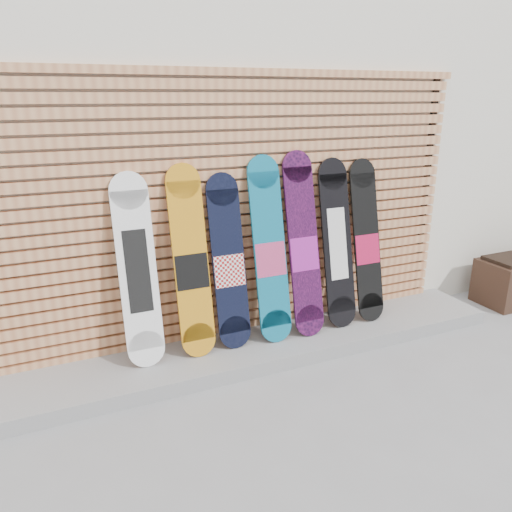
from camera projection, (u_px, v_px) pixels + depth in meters
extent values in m
plane|color=gray|center=(304.00, 393.00, 3.68)|extent=(80.00, 80.00, 0.00)
cube|color=silver|center=(208.00, 119.00, 6.36)|extent=(12.00, 5.00, 3.60)
cube|color=gray|center=(249.00, 349.00, 4.20)|extent=(4.60, 0.70, 0.12)
cube|color=#C27D51|center=(237.00, 327.00, 4.42)|extent=(4.20, 0.05, 0.08)
cube|color=#C27D51|center=(236.00, 317.00, 4.39)|extent=(4.20, 0.05, 0.08)
cube|color=#C27D51|center=(236.00, 306.00, 4.36)|extent=(4.20, 0.05, 0.07)
cube|color=#C27D51|center=(236.00, 296.00, 4.33)|extent=(4.20, 0.05, 0.07)
cube|color=#C27D51|center=(236.00, 286.00, 4.30)|extent=(4.20, 0.05, 0.07)
cube|color=#C27D51|center=(236.00, 275.00, 4.27)|extent=(4.20, 0.05, 0.07)
cube|color=#C27D51|center=(236.00, 265.00, 4.24)|extent=(4.20, 0.05, 0.07)
cube|color=#C27D51|center=(236.00, 254.00, 4.21)|extent=(4.20, 0.05, 0.07)
cube|color=#C27D51|center=(235.00, 243.00, 4.18)|extent=(4.20, 0.05, 0.07)
cube|color=#C27D51|center=(235.00, 232.00, 4.15)|extent=(4.20, 0.05, 0.08)
cube|color=#C27D51|center=(235.00, 220.00, 4.12)|extent=(4.20, 0.05, 0.08)
cube|color=#C27D51|center=(235.00, 209.00, 4.09)|extent=(4.20, 0.05, 0.08)
cube|color=#C27D51|center=(235.00, 197.00, 4.06)|extent=(4.20, 0.05, 0.08)
cube|color=#C27D51|center=(235.00, 185.00, 4.03)|extent=(4.20, 0.05, 0.08)
cube|color=#C27D51|center=(234.00, 173.00, 4.00)|extent=(4.20, 0.05, 0.08)
cube|color=#C27D51|center=(234.00, 161.00, 3.97)|extent=(4.20, 0.05, 0.08)
cube|color=#C27D51|center=(234.00, 149.00, 3.94)|extent=(4.20, 0.05, 0.08)
cube|color=#C27D51|center=(234.00, 136.00, 3.91)|extent=(4.20, 0.05, 0.08)
cube|color=#C27D51|center=(234.00, 124.00, 3.88)|extent=(4.20, 0.05, 0.08)
cube|color=#C27D51|center=(234.00, 111.00, 3.85)|extent=(4.20, 0.05, 0.08)
cube|color=#C27D51|center=(233.00, 97.00, 3.82)|extent=(4.20, 0.05, 0.08)
cube|color=#C27D51|center=(233.00, 84.00, 3.79)|extent=(4.20, 0.05, 0.08)
cube|color=black|center=(424.00, 199.00, 4.92)|extent=(0.06, 0.04, 2.23)
cube|color=#C27D51|center=(233.00, 72.00, 3.77)|extent=(4.26, 0.07, 0.06)
cube|color=white|center=(138.00, 271.00, 3.71)|extent=(0.28, 0.26, 1.18)
cylinder|color=white|center=(146.00, 349.00, 3.79)|extent=(0.28, 0.08, 0.28)
cylinder|color=white|center=(128.00, 190.00, 3.64)|extent=(0.28, 0.08, 0.28)
cube|color=black|center=(138.00, 271.00, 3.71)|extent=(0.18, 0.15, 0.62)
cube|color=orange|center=(191.00, 262.00, 3.86)|extent=(0.27, 0.28, 1.22)
cylinder|color=orange|center=(199.00, 340.00, 3.94)|extent=(0.27, 0.08, 0.27)
cylinder|color=orange|center=(183.00, 181.00, 3.78)|extent=(0.27, 0.08, 0.27)
cube|color=black|center=(192.00, 272.00, 3.87)|extent=(0.26, 0.08, 0.27)
cube|color=black|center=(228.00, 262.00, 4.00)|extent=(0.27, 0.26, 1.14)
cylinder|color=black|center=(235.00, 332.00, 4.07)|extent=(0.27, 0.08, 0.27)
cylinder|color=black|center=(222.00, 189.00, 3.93)|extent=(0.27, 0.08, 0.27)
cube|color=white|center=(229.00, 271.00, 4.01)|extent=(0.26, 0.08, 0.26)
cube|color=#0D6586|center=(270.00, 250.00, 4.10)|extent=(0.28, 0.30, 1.25)
cylinder|color=#0D6586|center=(276.00, 326.00, 4.17)|extent=(0.28, 0.08, 0.28)
cylinder|color=#0D6586|center=(263.00, 172.00, 4.03)|extent=(0.28, 0.08, 0.28)
cube|color=#C74678|center=(270.00, 259.00, 4.11)|extent=(0.26, 0.09, 0.28)
cube|color=black|center=(303.00, 245.00, 4.21)|extent=(0.27, 0.32, 1.28)
cylinder|color=black|center=(310.00, 320.00, 4.28)|extent=(0.27, 0.08, 0.27)
cylinder|color=black|center=(297.00, 166.00, 4.14)|extent=(0.27, 0.08, 0.27)
cube|color=#A22096|center=(304.00, 254.00, 4.22)|extent=(0.26, 0.09, 0.28)
cube|color=black|center=(337.00, 244.00, 4.37)|extent=(0.28, 0.29, 1.19)
cylinder|color=black|center=(342.00, 312.00, 4.44)|extent=(0.28, 0.08, 0.28)
cylinder|color=black|center=(332.00, 174.00, 4.30)|extent=(0.28, 0.08, 0.28)
cube|color=silver|center=(337.00, 244.00, 4.37)|extent=(0.17, 0.16, 0.62)
cube|color=black|center=(367.00, 241.00, 4.49)|extent=(0.26, 0.29, 1.19)
cylinder|color=black|center=(371.00, 307.00, 4.56)|extent=(0.26, 0.08, 0.26)
cylinder|color=black|center=(362.00, 173.00, 4.43)|extent=(0.26, 0.08, 0.26)
cube|color=#9C0E39|center=(367.00, 249.00, 4.50)|extent=(0.25, 0.08, 0.27)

